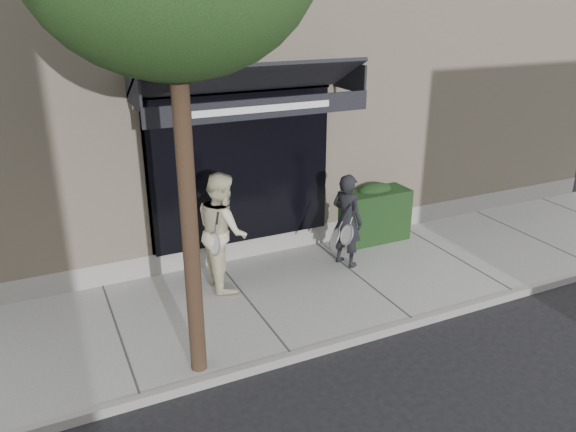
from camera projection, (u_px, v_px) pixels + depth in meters
ground at (358, 282)px, 9.61m from camera, size 80.00×80.00×0.00m
sidewalk at (358, 279)px, 9.59m from camera, size 20.00×3.00×0.12m
curb at (414, 323)px, 8.28m from camera, size 20.00×0.10×0.14m
building_facade at (247, 82)px, 12.78m from camera, size 14.30×8.04×5.64m
hedge at (374, 213)px, 10.86m from camera, size 1.30×0.70×1.14m
pedestrian_front at (347, 220)px, 9.70m from camera, size 0.88×0.92×1.66m
pedestrian_back at (222, 230)px, 8.94m from camera, size 0.75×0.95×1.92m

